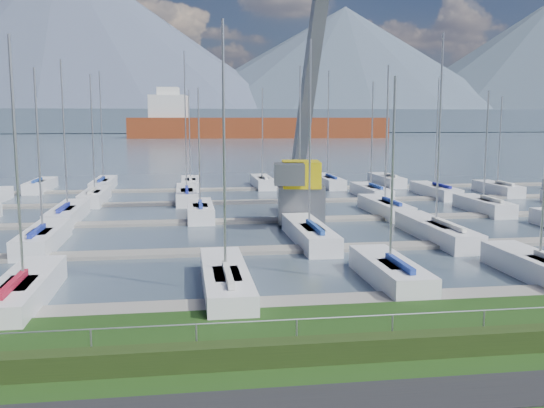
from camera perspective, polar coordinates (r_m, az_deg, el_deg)
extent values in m
cube|color=black|center=(16.47, 7.93, -17.82)|extent=(160.00, 2.00, 0.04)
cube|color=#425161|center=(277.34, -7.46, 6.42)|extent=(800.00, 540.00, 0.20)
cube|color=#233312|center=(18.63, 5.66, -13.48)|extent=(80.00, 0.70, 0.70)
cylinder|color=#999BA2|center=(18.71, 5.40, -10.61)|extent=(80.00, 0.04, 0.04)
cube|color=#455466|center=(347.24, -7.66, 7.79)|extent=(900.00, 80.00, 12.00)
cone|color=#475168|center=(427.00, -19.07, 14.39)|extent=(340.00, 340.00, 115.00)
cone|color=#445163|center=(443.63, 6.83, 12.56)|extent=(300.00, 300.00, 85.00)
cube|color=slate|center=(24.73, 2.03, -9.36)|extent=(90.00, 1.60, 0.25)
cube|color=slate|center=(34.29, -0.97, -4.41)|extent=(90.00, 1.60, 0.25)
cube|color=slate|center=(44.04, -2.63, -1.62)|extent=(90.00, 1.60, 0.25)
cube|color=gray|center=(53.89, -3.68, 0.15)|extent=(90.00, 1.60, 0.25)
cube|color=slate|center=(63.78, -4.41, 1.37)|extent=(90.00, 1.60, 0.25)
cube|color=slate|center=(43.00, 2.72, 0.06)|extent=(3.58, 3.58, 2.60)
cube|color=gold|center=(42.76, 2.74, 2.84)|extent=(3.01, 3.70, 1.80)
cube|color=#595B61|center=(47.63, 3.94, 14.21)|extent=(1.53, 11.25, 19.89)
cube|color=#5C5F64|center=(40.57, 1.61, 2.85)|extent=(2.26, 2.44, 1.40)
cube|color=maroon|center=(238.35, -1.27, 6.93)|extent=(100.19, 26.10, 10.00)
cube|color=silver|center=(239.45, -9.69, 8.62)|extent=(15.11, 15.11, 12.00)
cube|color=silver|center=(239.63, -9.73, 10.29)|extent=(8.63, 8.63, 4.00)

